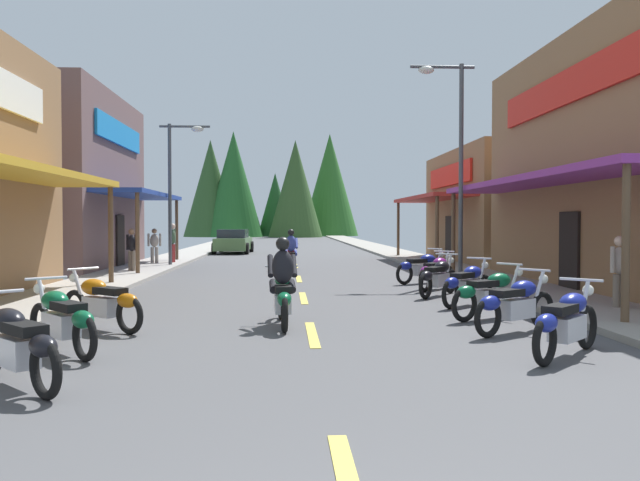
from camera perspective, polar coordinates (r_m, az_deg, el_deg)
name	(u,v)px	position (r m, az deg, el deg)	size (l,w,h in m)	color
ground	(293,257)	(34.38, -2.37, -1.50)	(9.31, 94.15, 0.10)	#4C4C4F
sidewalk_left	(183,256)	(34.79, -11.99, -1.32)	(2.32, 94.15, 0.12)	#9E9991
sidewalk_right	(402,255)	(34.93, 7.22, -1.28)	(2.32, 94.15, 0.12)	gray
centerline_dashes	(293,254)	(37.09, -2.42, -1.18)	(0.16, 69.32, 0.01)	#E0C64C
storefront_left_far	(4,182)	(28.14, -26.07, 4.66)	(10.67, 9.19, 6.79)	brown
storefront_right_far	(523,207)	(30.65, 17.45, 2.85)	(8.56, 9.88, 5.03)	olive
streetlamp_left	(178,173)	(26.73, -12.44, 5.79)	(2.01, 0.30, 5.76)	#474C51
streetlamp_right	(452,142)	(20.80, 11.58, 8.51)	(2.01, 0.30, 6.75)	#474C51
motorcycle_parked_right_0	(566,322)	(9.37, 20.88, -6.69)	(1.58, 1.59, 1.04)	black
motorcycle_parked_right_1	(515,304)	(11.15, 16.81, -5.34)	(1.80, 1.32, 1.04)	black
motorcycle_parked_right_2	(491,293)	(12.65, 14.81, -4.50)	(1.87, 1.21, 1.04)	black
motorcycle_parked_right_3	(467,283)	(14.50, 12.86, -3.71)	(1.57, 1.60, 1.04)	black
motorcycle_parked_right_4	(438,276)	(16.20, 10.36, -3.14)	(1.37, 1.77, 1.04)	black
motorcycle_parked_right_5	(436,272)	(17.76, 10.20, -2.72)	(1.38, 1.76, 1.04)	black
motorcycle_parked_right_6	(422,267)	(19.52, 9.00, -2.32)	(1.86, 1.23, 1.04)	black
motorcycle_parked_left_0	(16,344)	(7.95, -25.17, -8.23)	(1.55, 1.61, 1.04)	black
motorcycle_parked_left_1	(62,319)	(9.71, -21.78, -6.42)	(1.48, 1.68, 1.04)	black
motorcycle_parked_left_2	(102,301)	(11.57, -18.63, -5.11)	(1.73, 1.42, 1.04)	black
rider_cruising_lead	(283,289)	(11.40, -3.31, -4.28)	(0.60, 2.14, 1.57)	black
rider_cruising_trailing	(291,254)	(23.64, -2.58, -1.21)	(0.60, 2.14, 1.57)	black
pedestrian_by_shop	(619,269)	(14.36, 24.85, -2.27)	(0.50, 0.41, 1.55)	#726659
pedestrian_browsing	(154,244)	(27.82, -14.38, -0.34)	(0.57, 0.26, 1.56)	#B2A599
pedestrian_waiting	(132,248)	(23.60, -16.25, -0.62)	(0.45, 0.43, 1.61)	#726659
pedestrian_strolling	(173,241)	(28.18, -12.84, -0.03)	(0.32, 0.56, 1.77)	maroon
parked_car_curbside	(233,242)	(38.22, -7.64, -0.09)	(2.21, 4.37, 1.40)	#4C723F
treeline_backdrop	(269,188)	(82.47, -4.54, 4.60)	(22.43, 14.22, 13.56)	#204C23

